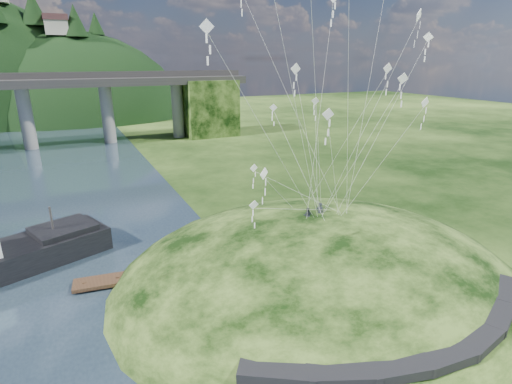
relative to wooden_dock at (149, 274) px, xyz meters
name	(u,v)px	position (x,y,z in m)	size (l,w,h in m)	color
ground	(242,314)	(5.07, -7.99, -0.38)	(320.00, 320.00, 0.00)	black
grass_hill	(317,292)	(13.07, -5.99, -1.88)	(36.00, 32.00, 13.00)	black
footpath	(427,341)	(12.53, -17.73, 1.71)	(22.29, 5.84, 0.83)	black
wooden_dock	(149,274)	(0.00, 0.00, 0.00)	(12.14, 3.33, 0.86)	#362216
kite_flyers	(314,205)	(13.62, -4.02, 5.40)	(2.21, 0.93, 1.88)	#242931
kite_swarm	(325,65)	(12.43, -6.27, 16.91)	(21.21, 17.10, 21.21)	white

